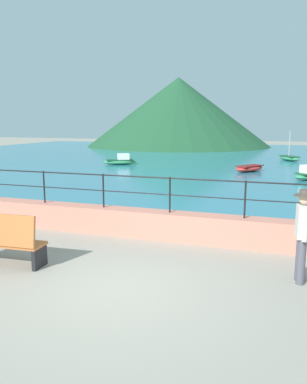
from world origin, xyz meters
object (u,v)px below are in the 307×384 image
at_px(bench_main, 2,240).
at_px(boat_0, 289,158).
at_px(boat_3, 249,168).
at_px(person_walking, 303,231).
at_px(boat_2, 121,161).

xyz_separation_m(bench_main, boat_0, (5.86, 25.18, -0.29)).
xyz_separation_m(boat_0, boat_3, (-2.35, -7.95, -0.01)).
xyz_separation_m(bench_main, person_walking, (5.79, 1.08, 0.42)).
relative_size(bench_main, person_walking, 0.99).
height_order(bench_main, boat_0, boat_0).
relative_size(person_walking, boat_0, 0.72).
distance_m(boat_0, boat_3, 8.29).
bearing_deg(boat_0, person_walking, -90.17).
height_order(person_walking, boat_0, boat_0).
bearing_deg(bench_main, boat_3, 78.49).
relative_size(boat_2, boat_3, 1.00).
relative_size(bench_main, boat_2, 0.71).
distance_m(person_walking, boat_3, 16.32).
relative_size(bench_main, boat_3, 0.71).
bearing_deg(boat_2, person_walking, -57.03).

